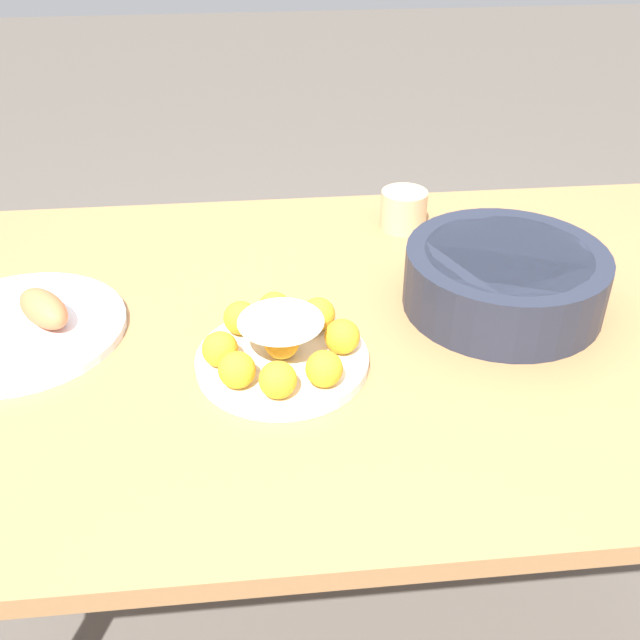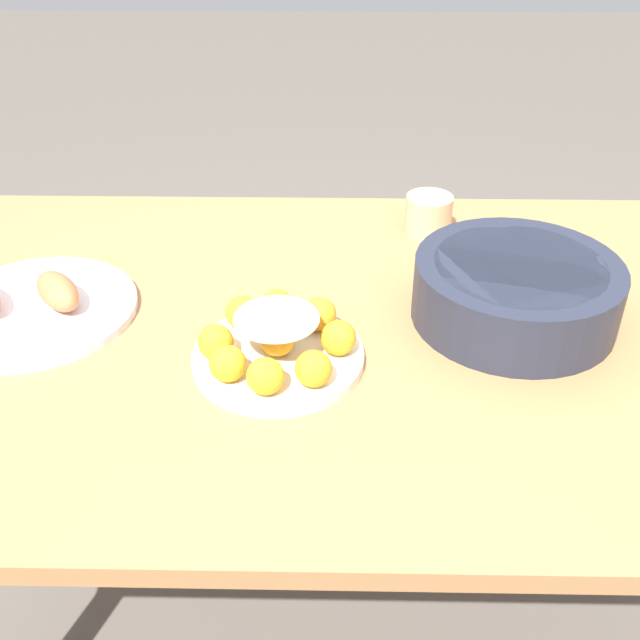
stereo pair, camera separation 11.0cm
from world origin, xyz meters
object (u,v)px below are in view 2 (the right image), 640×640
object	(u,v)px
dining_table	(357,370)
serving_bowl	(516,289)
seafood_platter	(30,305)
cup_far	(429,215)
cake_plate	(277,344)

from	to	relation	value
dining_table	serving_bowl	world-z (taller)	serving_bowl
seafood_platter	cup_far	xyz separation A→B (m)	(0.65, 0.29, 0.02)
cup_far	cake_plate	bearing A→B (deg)	-121.95
serving_bowl	cup_far	bearing A→B (deg)	109.55
dining_table	cup_far	xyz separation A→B (m)	(0.14, 0.31, 0.13)
cake_plate	seafood_platter	size ratio (longest dim) A/B	0.78
cup_far	seafood_platter	bearing A→B (deg)	-155.97
serving_bowl	cup_far	distance (m)	0.31
dining_table	cup_far	distance (m)	0.36
serving_bowl	seafood_platter	bearing A→B (deg)	-179.86
dining_table	cake_plate	xyz separation A→B (m)	(-0.12, -0.10, 0.12)
dining_table	seafood_platter	distance (m)	0.53
serving_bowl	cup_far	world-z (taller)	serving_bowl
cake_plate	serving_bowl	xyz separation A→B (m)	(0.36, 0.12, 0.02)
cake_plate	serving_bowl	world-z (taller)	serving_bowl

